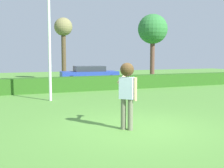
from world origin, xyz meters
TOP-DOWN VIEW (x-y plane):
  - ground_plane at (0.00, 0.00)m, footprint 60.00×60.00m
  - person at (-0.28, -0.04)m, footprint 0.51×0.82m
  - frisbee at (-0.01, 0.59)m, footprint 0.23×0.23m
  - lamppost at (-1.11, 5.95)m, footprint 0.24×0.24m
  - hedge_row at (0.00, 9.04)m, footprint 28.83×0.90m
  - parked_car_blue at (3.40, 13.73)m, footprint 4.37×2.20m
  - willow_tree at (2.38, 17.31)m, footprint 1.51×1.51m
  - birch_tree at (9.55, 14.87)m, footprint 2.54×2.54m

SIDE VIEW (x-z plane):
  - ground_plane at x=0.00m, z-range 0.00..0.00m
  - hedge_row at x=0.00m, z-range 0.00..0.81m
  - parked_car_blue at x=3.40m, z-range 0.06..1.31m
  - person at x=-0.28m, z-range 0.27..2.08m
  - frisbee at x=-0.01m, z-range 1.43..1.49m
  - lamppost at x=-1.11m, z-range 0.32..6.53m
  - willow_tree at x=2.38m, z-range 1.50..6.68m
  - birch_tree at x=9.55m, z-range 1.43..6.99m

